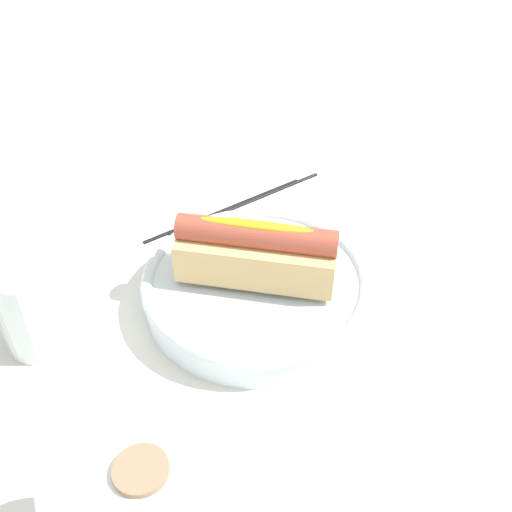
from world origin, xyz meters
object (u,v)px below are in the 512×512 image
(serving_bowl, at_px, (256,284))
(hotdog_front, at_px, (256,250))
(chopstick_far, at_px, (248,201))
(water_glass, at_px, (36,308))
(chopstick_near, at_px, (224,209))

(serving_bowl, xyz_separation_m, hotdog_front, (-0.00, 0.00, 0.04))
(serving_bowl, distance_m, chopstick_far, 0.17)
(water_glass, relative_size, chopstick_far, 0.41)
(water_glass, bearing_deg, serving_bowl, -172.03)
(serving_bowl, height_order, chopstick_far, serving_bowl)
(water_glass, bearing_deg, chopstick_near, -134.82)
(hotdog_front, height_order, chopstick_near, hotdog_front)
(chopstick_near, bearing_deg, water_glass, 16.71)
(hotdog_front, xyz_separation_m, chopstick_near, (0.02, -0.16, -0.06))
(serving_bowl, bearing_deg, chopstick_near, -82.71)
(chopstick_near, bearing_deg, chopstick_far, 173.33)
(serving_bowl, xyz_separation_m, chopstick_near, (0.02, -0.16, -0.02))
(chopstick_far, bearing_deg, hotdog_front, 58.04)
(water_glass, height_order, chopstick_far, water_glass)
(chopstick_near, bearing_deg, hotdog_front, 68.82)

